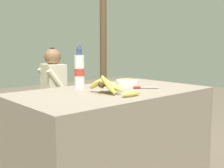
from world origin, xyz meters
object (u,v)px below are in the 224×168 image
Objects in this scene: loose_banana_front at (131,94)px; banana_bunch_green at (15,105)px; water_bottle at (79,71)px; serving_bowl at (127,83)px; banana_bunch_ripe at (106,84)px; support_post_far at (103,44)px; seated_vendor at (49,89)px; knife at (142,87)px; wooden_bench at (48,112)px.

loose_banana_front is 0.65× the size of banana_bunch_green.
serving_bowl is at bearing -21.34° from water_bottle.
water_bottle is (-0.37, 0.15, 0.11)m from serving_bowl.
banana_bunch_ripe is at bearing -85.15° from banana_bunch_green.
serving_bowl is 1.97m from support_post_far.
serving_bowl is 1.18m from seated_vendor.
wooden_bench is at bearing 131.84° from knife.
support_post_far is (1.18, 0.42, 0.78)m from wooden_bench.
seated_vendor is (0.25, 1.52, -0.17)m from loose_banana_front.
water_bottle is 0.15× the size of support_post_far.
support_post_far is at bearing 55.86° from serving_bowl.
seated_vendor reaches higher than wooden_bench.
knife is 0.11× the size of wooden_bench.
serving_bowl is 0.13× the size of wooden_bench.
serving_bowl reaches higher than wooden_bench.
banana_bunch_ripe reaches higher than knife.
serving_bowl is 0.17× the size of seated_vendor.
loose_banana_front is 0.37m from knife.
support_post_far is at bearing 19.53° from wooden_bench.
banana_bunch_green is at bearing 6.84° from seated_vendor.
banana_bunch_ripe is at bearing -101.40° from wooden_bench.
banana_bunch_ripe is 0.36m from knife.
knife is 0.68× the size of banana_bunch_green.
serving_bowl is 0.42m from water_bottle.
seated_vendor is 4.44× the size of banana_bunch_green.
support_post_far is (1.41, 1.96, 0.34)m from loose_banana_front.
banana_bunch_green is at bearing 95.19° from water_bottle.
banana_bunch_ripe reaches higher than wooden_bench.
support_post_far reaches higher than serving_bowl.
knife is at bearing 103.65° from seated_vendor.
serving_bowl is 0.17m from knife.
seated_vendor is at bearing 77.86° from banana_bunch_ripe.
knife is 0.15× the size of seated_vendor.
water_bottle is at bearing 158.66° from serving_bowl.
seated_vendor is 0.42m from banana_bunch_green.
seated_vendor is 1.34m from support_post_far.
wooden_bench is at bearing 78.60° from banana_bunch_ripe.
water_bottle is 2.05× the size of loose_banana_front.
support_post_far is (1.44, 1.75, 0.30)m from banana_bunch_ripe.
loose_banana_front is 0.11× the size of wooden_bench.
wooden_bench is 0.41m from banana_bunch_green.
wooden_bench is (-0.09, 1.19, -0.45)m from serving_bowl.
water_bottle reaches higher than serving_bowl.
seated_vendor is at bearing 131.34° from knife.
serving_bowl is at bearing 48.03° from loose_banana_front.
serving_bowl is 1.27m from wooden_bench.
water_bottle is 2.08m from support_post_far.
support_post_far reaches higher than loose_banana_front.
support_post_far is at bearing -148.61° from seated_vendor.
water_bottle is 1.22m from wooden_bench.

